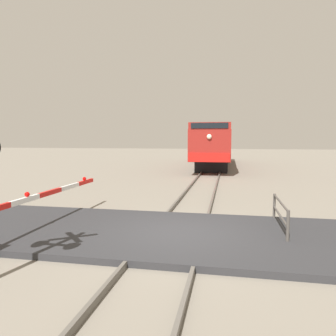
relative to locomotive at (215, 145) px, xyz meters
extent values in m
plane|color=gray|center=(0.00, -23.02, -2.08)|extent=(160.00, 160.00, 0.00)
cube|color=#59544C|center=(-0.72, -23.02, -2.01)|extent=(0.08, 80.00, 0.15)
cube|color=#59544C|center=(0.72, -23.02, -2.01)|extent=(0.08, 80.00, 0.15)
cube|color=#2D2D30|center=(0.00, -23.02, -2.00)|extent=(36.00, 4.53, 0.16)
cube|color=black|center=(0.00, -4.74, -1.56)|extent=(2.62, 3.20, 1.05)
cube|color=black|center=(0.00, 5.25, -1.56)|extent=(2.62, 3.20, 1.05)
cube|color=maroon|center=(0.00, 0.26, 0.15)|extent=(3.09, 18.16, 2.36)
cube|color=maroon|center=(0.00, -7.14, 1.58)|extent=(3.03, 3.37, 0.50)
cube|color=black|center=(0.00, -8.85, 1.58)|extent=(2.62, 0.06, 0.40)
cube|color=red|center=(0.00, -8.86, -0.68)|extent=(2.93, 0.08, 0.64)
sphere|color=#F2EACC|center=(0.00, -8.87, 0.80)|extent=(0.36, 0.36, 0.36)
cube|color=white|center=(-4.08, -23.82, -1.04)|extent=(0.10, 1.24, 0.14)
cube|color=red|center=(-4.08, -22.59, -1.04)|extent=(0.10, 1.24, 0.14)
cube|color=white|center=(-4.08, -21.35, -1.04)|extent=(0.10, 1.24, 0.14)
cube|color=red|center=(-4.08, -20.11, -1.04)|extent=(0.10, 1.24, 0.14)
sphere|color=red|center=(-4.08, -23.71, -0.90)|extent=(0.14, 0.14, 0.14)
sphere|color=red|center=(-4.08, -20.19, -0.90)|extent=(0.14, 0.14, 0.14)
cylinder|color=#4C4742|center=(2.86, -23.32, -1.61)|extent=(0.08, 0.08, 0.95)
cylinder|color=#4C4742|center=(2.86, -20.92, -1.61)|extent=(0.08, 0.08, 0.95)
cylinder|color=#4C4742|center=(2.86, -22.12, -1.17)|extent=(0.06, 2.41, 0.06)
cylinder|color=#4C4742|center=(2.86, -22.12, -1.56)|extent=(0.06, 2.41, 0.06)
camera|label=1|loc=(1.39, -31.41, 0.62)|focal=33.63mm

